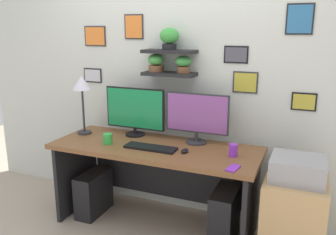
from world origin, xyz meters
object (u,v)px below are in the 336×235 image
Objects in this scene: computer_tower_left at (94,193)px; computer_tower_right at (224,218)px; desk_lamp at (82,88)px; monitor_right at (197,116)px; keyboard at (151,148)px; printer at (298,169)px; cell_phone at (233,168)px; computer_mouse at (185,151)px; pen_cup at (233,150)px; desk at (158,166)px; coffee_mug at (108,139)px; drawer_cabinet at (293,220)px; monitor_left at (135,111)px.

computer_tower_right is at bearing -0.97° from computer_tower_left.
monitor_right is at bearing 7.76° from desk_lamp.
computer_tower_left is (-0.64, 0.06, -0.56)m from keyboard.
desk_lamp is 1.45× the size of printer.
cell_phone is at bearing -12.11° from desk_lamp.
computer_mouse is 0.38m from pen_cup.
desk is at bearing 91.55° from keyboard.
computer_tower_right is (1.27, -0.02, 0.03)m from computer_tower_left.
coffee_mug is 0.22× the size of computer_tower_left.
computer_tower_right is at bearing -179.72° from printer.
desk_lamp reaches higher than monitor_right.
keyboard reaches higher than drawer_cabinet.
keyboard is 0.90m from desk_lamp.
coffee_mug is 1.07m from pen_cup.
computer_tower_left is at bearing 174.86° from keyboard.
desk_lamp is (-0.77, 0.16, 0.43)m from keyboard.
coffee_mug is (-1.13, 0.14, 0.04)m from cell_phone.
coffee_mug reaches higher than keyboard.
desk is at bearing 165.57° from cell_phone.
monitor_left is 1.01m from pen_cup.
keyboard is at bearing -176.78° from computer_tower_right.
cell_phone is 0.37× the size of printer.
drawer_cabinet is at bearing -3.53° from desk_lamp.
pen_cup reaches higher than drawer_cabinet.
coffee_mug is at bearing -106.76° from monitor_left.
keyboard reaches higher than computer_tower_right.
desk is 0.26m from keyboard.
keyboard reaches higher than computer_tower_left.
monitor_left reaches higher than coffee_mug.
desk is 17.84× the size of pen_cup.
printer is at bearing -90.00° from drawer_cabinet.
desk is 0.50m from coffee_mug.
computer_mouse is 0.19× the size of computer_tower_right.
pen_cup is at bearing 8.90° from computer_mouse.
computer_mouse is (0.29, 0.02, 0.01)m from keyboard.
coffee_mug is (-0.10, -0.33, -0.19)m from monitor_left.
monitor_left is 0.60m from monitor_right.
monitor_left is at bearing 36.55° from computer_tower_left.
printer is 0.94× the size of computer_tower_left.
monitor_left is 1.15m from cell_phone.
computer_tower_right is (1.41, -0.12, -0.96)m from desk_lamp.
keyboard is 0.67m from pen_cup.
desk_lamp is 0.84× the size of drawer_cabinet.
cell_phone is at bearing -47.50° from monitor_right.
cell_phone is 0.26m from pen_cup.
pen_cup is 0.21× the size of computer_tower_right.
monitor_right is 0.80m from coffee_mug.
pen_cup reaches higher than printer.
computer_tower_left is at bearing -36.00° from desk_lamp.
coffee_mug reaches higher than computer_tower_right.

